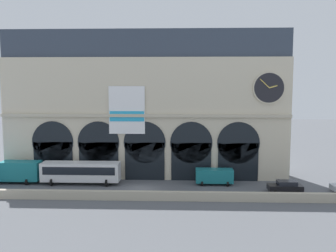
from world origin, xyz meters
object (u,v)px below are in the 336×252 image
object	(u,v)px
box_truck_west	(15,171)
van_mideast	(214,176)
bus_midwest	(81,172)
car_east	(285,186)

from	to	relation	value
box_truck_west	van_mideast	bearing A→B (deg)	0.45
box_truck_west	bus_midwest	distance (m)	9.64
van_mideast	box_truck_west	bearing A→B (deg)	-179.55
box_truck_west	car_east	world-z (taller)	box_truck_west
box_truck_west	car_east	bearing A→B (deg)	-5.00
box_truck_west	van_mideast	world-z (taller)	box_truck_west
van_mideast	car_east	distance (m)	9.65
bus_midwest	box_truck_west	bearing A→B (deg)	178.40
car_east	box_truck_west	bearing A→B (deg)	175.00
van_mideast	car_east	xyz separation A→B (m)	(8.99, -3.50, -0.44)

